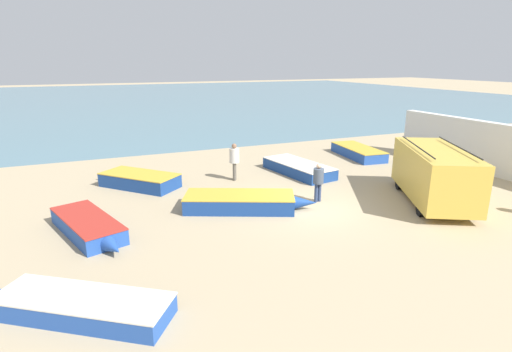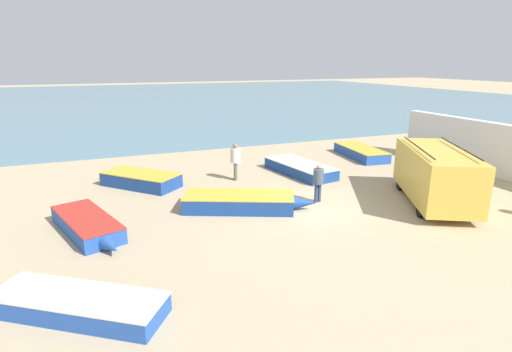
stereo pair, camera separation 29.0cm
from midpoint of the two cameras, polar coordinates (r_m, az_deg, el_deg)
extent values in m
plane|color=tan|center=(16.14, 7.28, -4.46)|extent=(200.00, 200.00, 0.00)
cube|color=slate|center=(65.70, -16.46, 10.56)|extent=(120.00, 80.00, 0.01)
cube|color=silver|center=(23.82, 29.80, 3.54)|extent=(0.50, 11.31, 2.65)
cube|color=gold|center=(17.75, 23.68, 0.41)|extent=(4.30, 5.61, 1.94)
cube|color=black|center=(20.35, 21.25, 1.01)|extent=(1.71, 0.98, 0.87)
cube|color=#1E232D|center=(20.04, 21.63, 4.02)|extent=(1.62, 0.91, 0.62)
cylinder|color=black|center=(19.23, 19.40, -0.77)|extent=(0.53, 0.73, 0.71)
cylinder|color=black|center=(19.75, 24.43, -0.88)|extent=(0.53, 0.73, 0.71)
cylinder|color=black|center=(16.25, 22.07, -4.10)|extent=(0.53, 0.73, 0.71)
cylinder|color=black|center=(16.86, 27.90, -4.11)|extent=(0.53, 0.73, 0.71)
cylinder|color=black|center=(17.27, 21.57, 3.97)|extent=(2.09, 3.82, 0.05)
cylinder|color=black|center=(17.78, 26.52, 3.72)|extent=(2.09, 3.82, 0.05)
cube|color=navy|center=(15.75, -2.91, -3.77)|extent=(4.51, 3.18, 0.58)
cone|color=navy|center=(15.78, 6.48, -3.81)|extent=(1.07, 0.88, 0.55)
cube|color=gold|center=(15.67, -2.92, -3.00)|extent=(0.78, 1.42, 0.05)
cube|color=gold|center=(15.64, -2.92, -2.71)|extent=(4.55, 3.21, 0.04)
cube|color=navy|center=(19.30, -16.67, -0.63)|extent=(3.58, 3.70, 0.60)
cone|color=navy|center=(20.76, -21.22, 0.10)|extent=(0.95, 0.96, 0.57)
cube|color=gold|center=(19.24, -16.72, 0.05)|extent=(1.21, 1.14, 0.05)
cube|color=gold|center=(19.22, -16.74, 0.29)|extent=(3.62, 3.73, 0.04)
cube|color=navy|center=(20.81, 5.69, 1.08)|extent=(2.35, 4.35, 0.54)
cone|color=navy|center=(22.77, 1.76, 2.47)|extent=(0.65, 0.98, 0.51)
cube|color=silver|center=(20.76, 5.70, 1.62)|extent=(1.56, 0.46, 0.05)
cube|color=silver|center=(20.74, 5.71, 1.85)|extent=(2.37, 4.40, 0.04)
cube|color=#234CA3|center=(10.43, -24.20, -16.72)|extent=(4.04, 3.34, 0.46)
cube|color=silver|center=(10.35, -24.31, -15.95)|extent=(0.83, 1.07, 0.05)
cube|color=silver|center=(10.30, -24.36, -15.55)|extent=(4.08, 3.38, 0.04)
cube|color=#234CA3|center=(25.12, 14.05, 3.31)|extent=(2.00, 4.14, 0.56)
cone|color=#234CA3|center=(27.19, 11.44, 4.43)|extent=(0.62, 0.93, 0.53)
cube|color=gold|center=(25.08, 14.08, 3.79)|extent=(1.47, 0.35, 0.05)
cube|color=gold|center=(25.06, 14.09, 3.98)|extent=(2.02, 4.19, 0.04)
cube|color=#234CA3|center=(14.83, -23.45, -6.54)|extent=(2.40, 3.85, 0.52)
cone|color=#234CA3|center=(12.90, -20.28, -9.60)|extent=(0.72, 0.91, 0.50)
cube|color=#B22D23|center=(14.76, -23.54, -5.84)|extent=(1.23, 0.57, 0.05)
cube|color=#B22D23|center=(14.73, -23.57, -5.53)|extent=(2.42, 3.89, 0.04)
cylinder|color=navy|center=(16.76, 8.55, -2.29)|extent=(0.15, 0.15, 0.79)
cylinder|color=navy|center=(16.67, 8.09, -2.38)|extent=(0.15, 0.15, 0.79)
cylinder|color=#424C5B|center=(16.51, 8.42, 0.01)|extent=(0.43, 0.43, 0.63)
sphere|color=tan|center=(16.39, 8.48, 1.42)|extent=(0.21, 0.21, 0.21)
cylinder|color=#5B564C|center=(19.65, -3.49, 0.75)|extent=(0.17, 0.17, 0.88)
cylinder|color=#5B564C|center=(19.47, -3.53, 0.61)|extent=(0.17, 0.17, 0.88)
cylinder|color=silver|center=(19.36, -3.55, 2.94)|extent=(0.48, 0.48, 0.70)
sphere|color=#8C664C|center=(19.26, -3.57, 4.30)|extent=(0.24, 0.24, 0.24)
camera|label=1|loc=(0.15, -90.50, -0.14)|focal=28.00mm
camera|label=2|loc=(0.15, 89.50, 0.14)|focal=28.00mm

